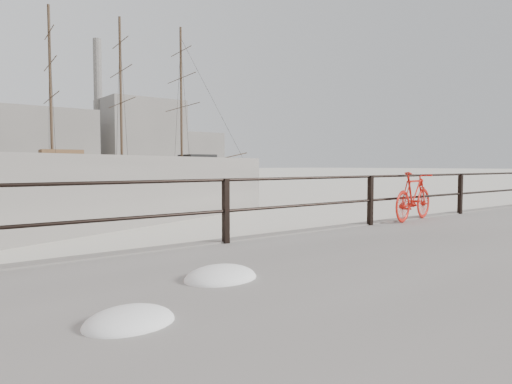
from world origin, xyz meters
TOP-DOWN VIEW (x-y plane):
  - ground at (0.00, 0.00)m, footprint 400.00×400.00m
  - guardrail at (0.00, -0.15)m, footprint 28.00×0.10m
  - bicycle at (-2.15, -0.25)m, footprint 1.78×0.58m
  - barque_black at (24.82, 85.61)m, footprint 59.93×24.64m
  - industrial_west at (20.00, 140.00)m, footprint 32.00×18.00m
  - industrial_mid at (55.00, 145.00)m, footprint 26.00×20.00m
  - industrial_east at (78.00, 150.00)m, footprint 20.00×16.00m
  - smokestack at (42.00, 150.00)m, footprint 2.80×2.80m

SIDE VIEW (x-z plane):
  - ground at x=0.00m, z-range 0.00..0.00m
  - barque_black at x=24.82m, z-range -16.57..16.57m
  - guardrail at x=0.00m, z-range 0.35..1.35m
  - bicycle at x=-2.15m, z-range 0.35..1.41m
  - industrial_east at x=78.00m, z-range 0.00..14.00m
  - industrial_west at x=20.00m, z-range 0.00..18.00m
  - industrial_mid at x=55.00m, z-range 0.00..24.00m
  - smokestack at x=42.00m, z-range 0.00..44.00m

